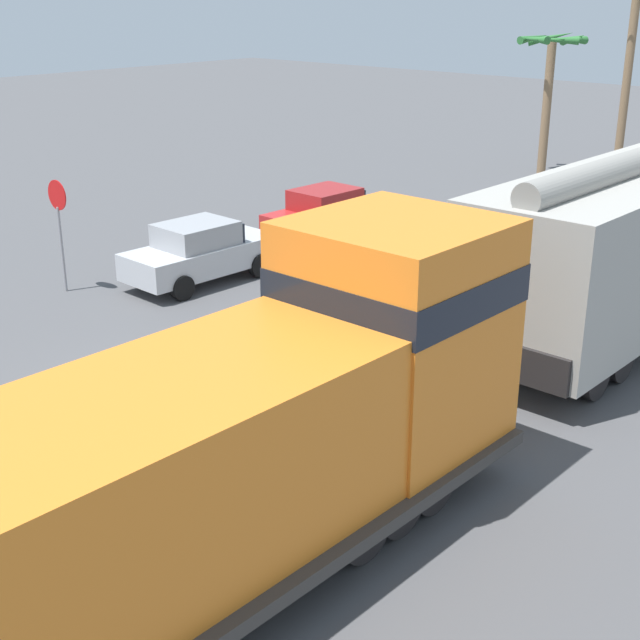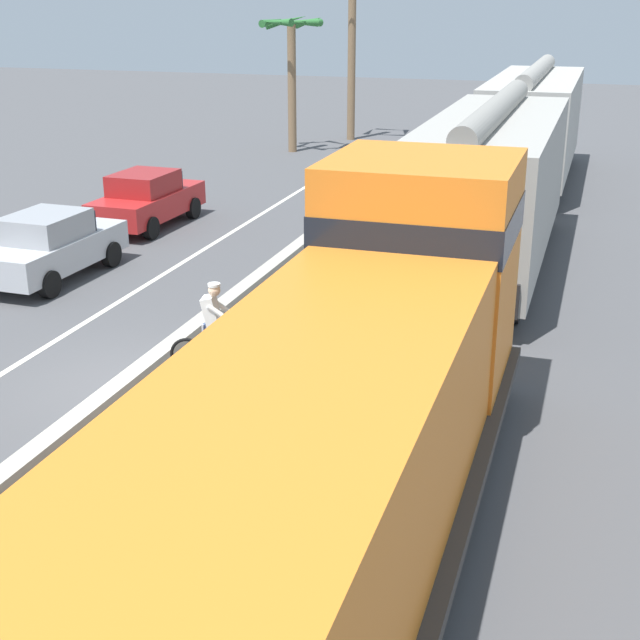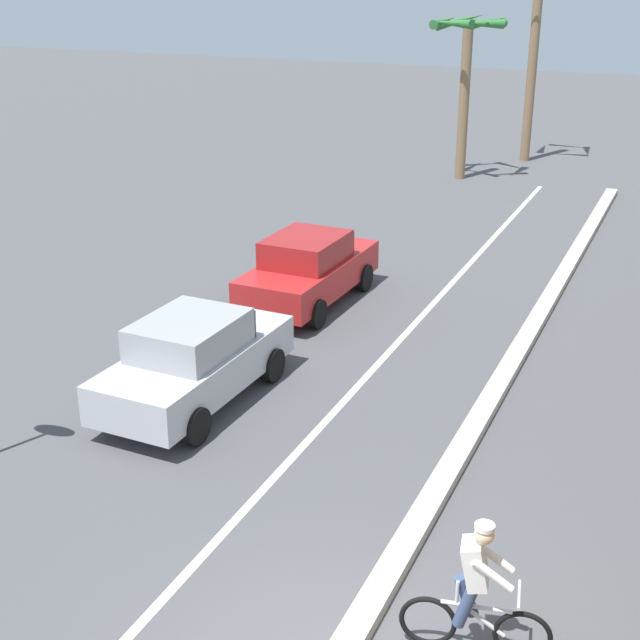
{
  "view_description": "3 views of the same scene",
  "coord_description": "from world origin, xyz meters",
  "px_view_note": "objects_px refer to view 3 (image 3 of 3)",
  "views": [
    {
      "loc": [
        12.59,
        -9.52,
        7.37
      ],
      "look_at": [
        2.09,
        2.11,
        1.47
      ],
      "focal_mm": 50.0,
      "sensor_mm": 36.0,
      "label": 1
    },
    {
      "loc": [
        7.61,
        -12.62,
        6.51
      ],
      "look_at": [
        3.78,
        -0.58,
        1.85
      ],
      "focal_mm": 50.0,
      "sensor_mm": 36.0,
      "label": 2
    },
    {
      "loc": [
        2.95,
        -6.99,
        7.26
      ],
      "look_at": [
        -3.5,
        7.54,
        0.86
      ],
      "focal_mm": 50.0,
      "sensor_mm": 36.0,
      "label": 3
    }
  ],
  "objects_px": {
    "parked_car_red": "(309,269)",
    "parked_car_silver": "(195,359)",
    "palm_tree_near": "(467,54)",
    "palm_tree_far": "(537,20)",
    "cyclist": "(476,593)"
  },
  "relations": [
    {
      "from": "parked_car_silver",
      "to": "palm_tree_near",
      "type": "height_order",
      "value": "palm_tree_near"
    },
    {
      "from": "parked_car_silver",
      "to": "palm_tree_far",
      "type": "distance_m",
      "value": 23.56
    },
    {
      "from": "parked_car_red",
      "to": "parked_car_silver",
      "type": "bearing_deg",
      "value": -87.46
    },
    {
      "from": "parked_car_silver",
      "to": "parked_car_red",
      "type": "relative_size",
      "value": 1.0
    },
    {
      "from": "cyclist",
      "to": "palm_tree_far",
      "type": "distance_m",
      "value": 28.03
    },
    {
      "from": "parked_car_silver",
      "to": "palm_tree_near",
      "type": "xyz_separation_m",
      "value": [
        -0.52,
        19.05,
        3.52
      ]
    },
    {
      "from": "parked_car_silver",
      "to": "palm_tree_near",
      "type": "distance_m",
      "value": 19.38
    },
    {
      "from": "parked_car_silver",
      "to": "cyclist",
      "type": "relative_size",
      "value": 2.48
    },
    {
      "from": "parked_car_silver",
      "to": "palm_tree_near",
      "type": "relative_size",
      "value": 0.74
    },
    {
      "from": "cyclist",
      "to": "palm_tree_near",
      "type": "relative_size",
      "value": 0.3
    },
    {
      "from": "parked_car_silver",
      "to": "parked_car_red",
      "type": "xyz_separation_m",
      "value": [
        -0.23,
        5.29,
        0.0
      ]
    },
    {
      "from": "parked_car_red",
      "to": "palm_tree_far",
      "type": "relative_size",
      "value": 0.56
    },
    {
      "from": "cyclist",
      "to": "palm_tree_far",
      "type": "xyz_separation_m",
      "value": [
        -5.11,
        27.2,
        4.45
      ]
    },
    {
      "from": "palm_tree_near",
      "to": "palm_tree_far",
      "type": "xyz_separation_m",
      "value": [
        1.5,
        4.06,
        0.94
      ]
    },
    {
      "from": "parked_car_silver",
      "to": "palm_tree_far",
      "type": "xyz_separation_m",
      "value": [
        0.98,
        23.11,
        4.45
      ]
    }
  ]
}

